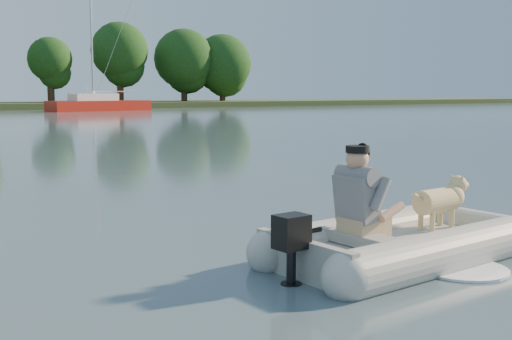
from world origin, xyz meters
TOP-DOWN VIEW (x-y plane):
  - water at (0.00, 0.00)m, footprint 160.00×160.00m
  - dinghy at (0.71, -0.61)m, footprint 4.75×3.47m
  - man at (0.04, -0.64)m, footprint 0.76×0.67m
  - dog at (1.32, -0.49)m, footprint 0.93×0.42m
  - outboard_motor at (-0.88, -0.79)m, footprint 0.43×0.32m
  - sailboat at (13.12, 50.74)m, footprint 9.40×4.21m

SIDE VIEW (x-z plane):
  - water at x=0.00m, z-range 0.00..0.00m
  - outboard_motor at x=-0.88m, z-range -0.08..0.68m
  - dog at x=1.32m, z-range 0.20..0.80m
  - sailboat at x=13.12m, z-range -5.69..6.78m
  - dinghy at x=0.71m, z-range -0.10..1.23m
  - man at x=0.04m, z-range 0.23..1.26m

